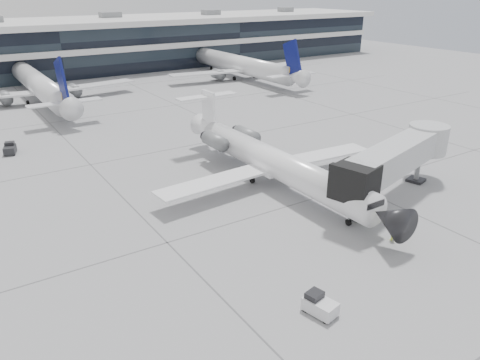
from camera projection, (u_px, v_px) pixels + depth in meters
ground at (272, 211)px, 40.80m from camera, size 220.00×220.00×0.00m
terminal at (50, 50)px, 102.41m from camera, size 170.00×22.00×10.00m
bg_jet_center at (42, 101)px, 79.41m from camera, size 32.00×40.00×9.60m
bg_jet_right at (239, 78)px, 99.44m from camera, size 32.00×40.00×9.60m
regional_jet at (272, 161)px, 45.54m from camera, size 24.51×30.46×7.05m
jet_bridge at (400, 155)px, 42.16m from camera, size 17.09×7.32×5.55m
ramp_worker at (393, 230)px, 35.93m from camera, size 0.73×0.62×1.69m
baggage_tug at (319, 305)px, 27.92m from camera, size 1.59×2.22×1.28m
traffic_cone at (186, 191)px, 44.08m from camera, size 0.40×0.40×0.53m
far_tug at (10, 149)px, 54.48m from camera, size 1.72×2.30×1.30m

